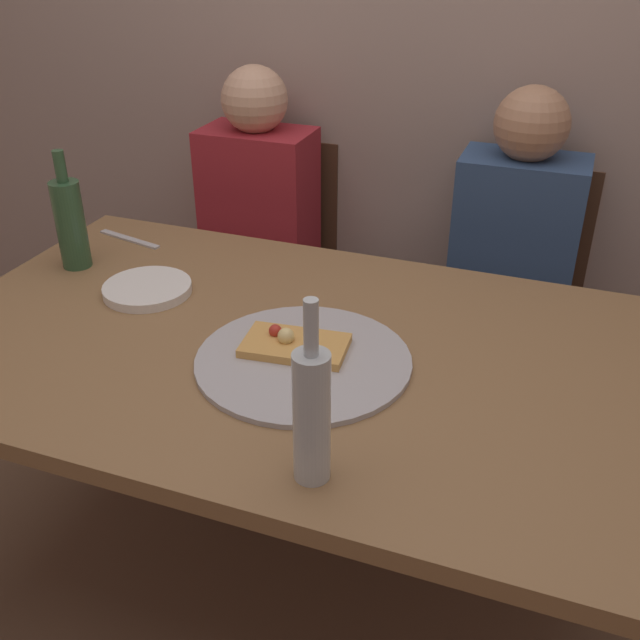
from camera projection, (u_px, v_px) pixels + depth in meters
The scene contains 13 objects.
ground_plane at pixel (295, 580), 1.97m from camera, with size 8.00×8.00×0.00m, color brown.
back_wall at pixel (419, 16), 2.19m from camera, with size 6.00×0.10×2.60m, color gray.
dining_table at pixel (289, 369), 1.63m from camera, with size 1.64×1.00×0.76m.
pizza_tray at pixel (303, 360), 1.52m from camera, with size 0.45×0.45×0.01m, color #ADADB2.
pizza_slice_last at pixel (294, 344), 1.54m from camera, with size 0.23×0.15×0.05m.
wine_bottle at pixel (70, 222), 1.87m from camera, with size 0.08×0.08×0.31m.
beer_bottle at pixel (312, 413), 1.16m from camera, with size 0.06×0.06×0.33m.
plate_stack at pixel (147, 289), 1.79m from camera, with size 0.22×0.22×0.02m, color white.
table_knife at pixel (129, 239), 2.08m from camera, with size 0.22×0.02×0.01m, color #B7B7BC.
chair_left at pixel (269, 254), 2.59m from camera, with size 0.44×0.44×0.90m.
chair_right at pixel (509, 292), 2.33m from camera, with size 0.44×0.44×0.90m.
guest_in_sweater at pixel (249, 236), 2.40m from camera, with size 0.36×0.56×1.17m.
guest_in_beanie at pixel (508, 275), 2.15m from camera, with size 0.36×0.56×1.17m.
Camera 1 is at (0.54, -1.25, 1.59)m, focal length 40.88 mm.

